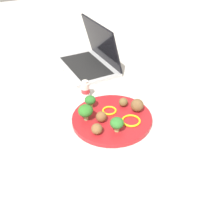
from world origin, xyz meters
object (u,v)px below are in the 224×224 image
object	(u,v)px
broccoli_floret_mid_left	(90,101)
knife	(154,166)
meatball_back_left	(137,105)
broccoli_floret_back_right	(117,123)
meatball_front_left	(123,102)
pepper_ring_mid_left	(131,121)
meatball_far_rim	(97,129)
fork	(142,170)
laptop	(90,60)
plate	(112,118)
meatball_front_right	(101,117)
napkin	(149,171)
yogurt_bottle	(85,90)
pepper_ring_near_rim	(109,111)
broccoli_floret_near_rim	(86,111)

from	to	relation	value
broccoli_floret_mid_left	knife	xyz separation A→B (m)	(-0.33, -0.05, -0.04)
broccoli_floret_mid_left	meatball_back_left	distance (m)	0.17
broccoli_floret_back_right	meatball_back_left	xyz separation A→B (m)	(0.06, -0.12, -0.01)
meatball_front_left	pepper_ring_mid_left	distance (m)	0.10
broccoli_floret_back_right	meatball_far_rim	bearing A→B (deg)	73.46
meatball_front_left	fork	bearing A→B (deg)	160.95
meatball_back_left	laptop	distance (m)	0.42
plate	laptop	world-z (taller)	laptop
broccoli_floret_back_right	meatball_front_left	world-z (taller)	broccoli_floret_back_right
knife	laptop	world-z (taller)	laptop
broccoli_floret_mid_left	meatball_front_right	xyz separation A→B (m)	(-0.09, 0.00, -0.01)
napkin	laptop	bearing A→B (deg)	-9.38
meatball_back_left	knife	distance (m)	0.26
fork	broccoli_floret_mid_left	bearing A→B (deg)	2.19
napkin	yogurt_bottle	xyz separation A→B (m)	(0.44, 0.01, 0.03)
pepper_ring_mid_left	meatball_far_rim	bearing A→B (deg)	90.74
meatball_front_right	yogurt_bottle	xyz separation A→B (m)	(0.19, -0.02, -0.00)
yogurt_bottle	laptop	distance (m)	0.26
broccoli_floret_mid_left	pepper_ring_near_rim	xyz separation A→B (m)	(-0.06, -0.05, -0.02)
broccoli_floret_back_right	broccoli_floret_mid_left	bearing A→B (deg)	8.06
meatball_far_rim	fork	world-z (taller)	meatball_far_rim
meatball_front_left	pepper_ring_mid_left	xyz separation A→B (m)	(-0.09, 0.02, -0.01)
plate	knife	xyz separation A→B (m)	(-0.25, -0.00, -0.00)
plate	meatball_far_rim	world-z (taller)	meatball_far_rim
broccoli_floret_back_right	meatball_back_left	size ratio (longest dim) A/B	1.08
plate	meatball_front_right	bearing A→B (deg)	96.81
meatball_far_rim	laptop	xyz separation A→B (m)	(0.47, -0.18, 0.01)
meatball_front_right	knife	size ratio (longest dim) A/B	0.25
broccoli_floret_mid_left	fork	bearing A→B (deg)	-177.81
broccoli_floret_back_right	napkin	size ratio (longest dim) A/B	0.30
yogurt_bottle	meatball_far_rim	bearing A→B (deg)	165.98
knife	yogurt_bottle	xyz separation A→B (m)	(0.43, 0.03, 0.02)
broccoli_floret_mid_left	fork	size ratio (longest dim) A/B	0.38
broccoli_floret_near_rim	meatball_front_left	xyz separation A→B (m)	(0.01, -0.15, -0.02)
meatball_front_left	napkin	xyz separation A→B (m)	(-0.29, 0.08, -0.03)
meatball_front_left	meatball_far_rim	xyz separation A→B (m)	(-0.09, 0.15, 0.00)
plate	pepper_ring_mid_left	bearing A→B (deg)	-139.97
meatball_front_right	broccoli_floret_mid_left	bearing A→B (deg)	-0.11
meatball_far_rim	napkin	world-z (taller)	meatball_far_rim
broccoli_floret_mid_left	napkin	size ratio (longest dim) A/B	0.27
meatball_front_right	yogurt_bottle	distance (m)	0.19
broccoli_floret_back_right	yogurt_bottle	size ratio (longest dim) A/B	0.71
broccoli_floret_back_right	pepper_ring_mid_left	bearing A→B (deg)	-73.06
meatball_front_right	meatball_front_left	bearing A→B (deg)	-68.08
broccoli_floret_mid_left	pepper_ring_near_rim	distance (m)	0.08
pepper_ring_near_rim	pepper_ring_mid_left	bearing A→B (deg)	-155.13
meatball_back_left	pepper_ring_mid_left	bearing A→B (deg)	131.58
meatball_back_left	meatball_front_right	size ratio (longest dim) A/B	1.26
napkin	meatball_back_left	bearing A→B (deg)	-24.16
meatball_back_left	pepper_ring_near_rim	bearing A→B (deg)	65.79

